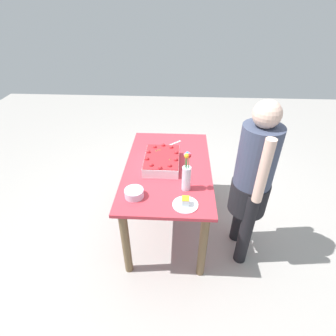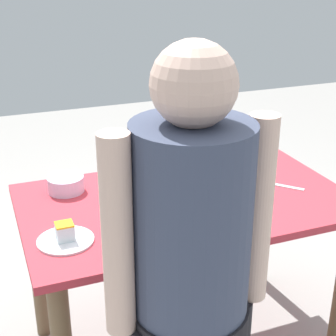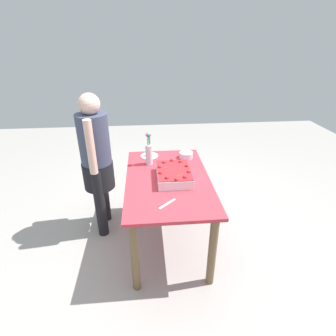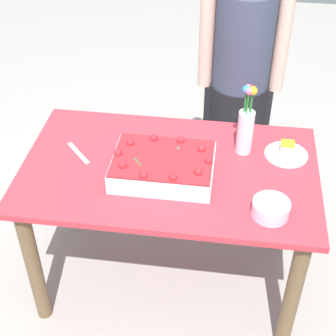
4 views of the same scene
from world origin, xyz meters
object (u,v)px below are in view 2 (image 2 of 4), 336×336
fruit_bowl (66,184)px  cake_knife (282,186)px  serving_plate_with_slice (65,237)px  flower_vase (120,195)px  sheet_cake (185,181)px  person_standing (190,287)px

fruit_bowl → cake_knife: bearing=-18.1°
serving_plate_with_slice → flower_vase: bearing=-1.4°
cake_knife → serving_plate_with_slice: bearing=54.7°
sheet_cake → cake_knife: 0.42m
fruit_bowl → person_standing: (0.15, -0.93, 0.08)m
serving_plate_with_slice → cake_knife: size_ratio=1.06×
cake_knife → flower_vase: size_ratio=0.54×
sheet_cake → serving_plate_with_slice: (-0.53, -0.22, -0.03)m
person_standing → cake_knife: bearing=-47.5°
serving_plate_with_slice → person_standing: bearing=-66.5°
serving_plate_with_slice → cake_knife: serving_plate_with_slice is taller
serving_plate_with_slice → flower_vase: (0.20, -0.00, 0.12)m
sheet_cake → flower_vase: bearing=-146.9°
serving_plate_with_slice → flower_vase: size_ratio=0.57×
cake_knife → sheet_cake: bearing=34.0°
serving_plate_with_slice → flower_vase: 0.23m
sheet_cake → person_standing: 0.81m
serving_plate_with_slice → fruit_bowl: 0.41m
flower_vase → cake_knife: bearing=9.3°
person_standing → fruit_bowl: bearing=9.3°
cake_knife → fruit_bowl: 0.91m
sheet_cake → fruit_bowl: bearing=158.0°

